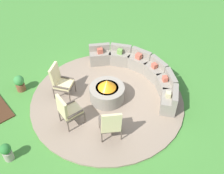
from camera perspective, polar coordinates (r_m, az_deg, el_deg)
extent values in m
plane|color=#478C38|center=(8.36, -1.04, -2.86)|extent=(24.00, 24.00, 0.00)
cylinder|color=gray|center=(8.34, -1.05, -2.72)|extent=(4.85, 4.85, 0.06)
cylinder|color=gray|center=(8.14, -1.07, -1.35)|extent=(1.09, 1.09, 0.50)
cylinder|color=black|center=(7.99, -1.09, -0.24)|extent=(0.71, 0.71, 0.06)
cone|color=orange|center=(7.87, -1.11, 0.66)|extent=(0.57, 0.57, 0.28)
cube|color=gray|center=(8.06, 12.28, -3.32)|extent=(0.81, 0.87, 0.48)
cube|color=gray|center=(7.82, 13.71, -1.65)|extent=(0.58, 0.69, 0.24)
cube|color=gray|center=(8.57, 11.59, 0.21)|extent=(0.87, 0.77, 0.48)
cube|color=gray|center=(8.38, 12.86, 2.12)|extent=(0.73, 0.52, 0.24)
cube|color=gray|center=(9.02, 9.31, 3.14)|extent=(0.80, 0.55, 0.48)
cube|color=gray|center=(8.88, 10.29, 5.23)|extent=(0.76, 0.26, 0.24)
cube|color=gray|center=(9.36, 5.88, 5.25)|extent=(0.83, 0.62, 0.48)
cube|color=gray|center=(9.25, 6.51, 7.44)|extent=(0.76, 0.34, 0.24)
cube|color=gray|center=(9.56, 1.77, 6.39)|extent=(0.87, 0.80, 0.48)
cube|color=gray|center=(9.47, 2.00, 8.63)|extent=(0.70, 0.57, 0.24)
cube|color=gray|center=(9.59, -2.62, 6.49)|extent=(0.78, 0.87, 0.48)
cube|color=gray|center=(9.50, -2.79, 8.75)|extent=(0.53, 0.72, 0.24)
cube|color=#BC5B47|center=(9.36, -2.65, 7.94)|extent=(0.22, 0.23, 0.18)
cube|color=#BC5B47|center=(8.34, 11.57, 1.79)|extent=(0.22, 0.21, 0.17)
cube|color=beige|center=(7.83, 12.26, -1.64)|extent=(0.22, 0.22, 0.17)
cube|color=#BC5B47|center=(9.13, 5.87, 6.75)|extent=(0.21, 0.19, 0.19)
cube|color=#70A34C|center=(9.33, 1.74, 7.81)|extent=(0.23, 0.22, 0.18)
cube|color=#BC5B47|center=(8.79, 9.29, 4.64)|extent=(0.19, 0.17, 0.17)
cylinder|color=brown|center=(8.52, -8.04, 0.03)|extent=(0.04, 0.04, 0.38)
cylinder|color=brown|center=(8.19, -9.28, -2.27)|extent=(0.04, 0.04, 0.38)
cylinder|color=brown|center=(8.70, -11.28, 0.64)|extent=(0.04, 0.04, 0.38)
cylinder|color=brown|center=(8.39, -12.61, -1.58)|extent=(0.04, 0.04, 0.38)
cube|color=brown|center=(8.30, -10.49, 0.30)|extent=(0.77, 0.76, 0.05)
cube|color=beige|center=(8.25, -10.55, 0.66)|extent=(0.71, 0.70, 0.09)
cube|color=beige|center=(8.14, -12.38, 2.56)|extent=(0.37, 0.50, 0.74)
cube|color=brown|center=(8.37, -9.98, 2.04)|extent=(0.42, 0.31, 0.04)
cube|color=brown|center=(8.06, -11.25, -0.10)|extent=(0.42, 0.31, 0.04)
cylinder|color=brown|center=(7.85, -7.93, -4.60)|extent=(0.04, 0.04, 0.38)
cylinder|color=brown|center=(7.56, -5.98, -6.80)|extent=(0.04, 0.04, 0.38)
cylinder|color=brown|center=(7.71, -11.40, -6.38)|extent=(0.04, 0.04, 0.38)
cylinder|color=brown|center=(7.41, -9.56, -8.71)|extent=(0.04, 0.04, 0.38)
cube|color=brown|center=(7.47, -8.89, -5.53)|extent=(0.56, 0.61, 0.05)
cube|color=beige|center=(7.42, -8.95, -5.17)|extent=(0.51, 0.56, 0.09)
cube|color=beige|center=(7.14, -10.93, -4.49)|extent=(0.55, 0.11, 0.72)
cube|color=brown|center=(7.51, -9.91, -3.77)|extent=(0.08, 0.50, 0.04)
cube|color=brown|center=(7.23, -8.06, -5.93)|extent=(0.08, 0.50, 0.04)
cylinder|color=brown|center=(7.41, -2.81, -7.98)|extent=(0.04, 0.04, 0.38)
cylinder|color=brown|center=(7.46, 1.30, -7.45)|extent=(0.04, 0.04, 0.38)
cylinder|color=brown|center=(7.10, -2.26, -11.10)|extent=(0.04, 0.04, 0.38)
cylinder|color=brown|center=(7.15, 2.06, -10.52)|extent=(0.04, 0.04, 0.38)
cube|color=brown|center=(7.10, -0.44, -8.17)|extent=(0.76, 0.77, 0.05)
cube|color=beige|center=(7.05, -0.44, -7.82)|extent=(0.70, 0.71, 0.09)
cube|color=beige|center=(6.71, -0.13, -7.98)|extent=(0.37, 0.56, 0.63)
cube|color=brown|center=(6.98, -2.53, -7.75)|extent=(0.42, 0.28, 0.04)
cube|color=brown|center=(7.03, 1.63, -7.21)|extent=(0.42, 0.28, 0.04)
cylinder|color=brown|center=(9.13, -19.39, 0.01)|extent=(0.29, 0.29, 0.25)
sphere|color=#3D8E42|center=(8.95, -19.80, 1.35)|extent=(0.34, 0.34, 0.34)
sphere|color=#E55638|center=(8.87, -19.79, 1.57)|extent=(0.13, 0.13, 0.13)
cylinder|color=#A89E8E|center=(7.42, -21.82, -13.75)|extent=(0.25, 0.25, 0.29)
sphere|color=#2D7A33|center=(7.20, -22.40, -12.48)|extent=(0.28, 0.28, 0.28)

